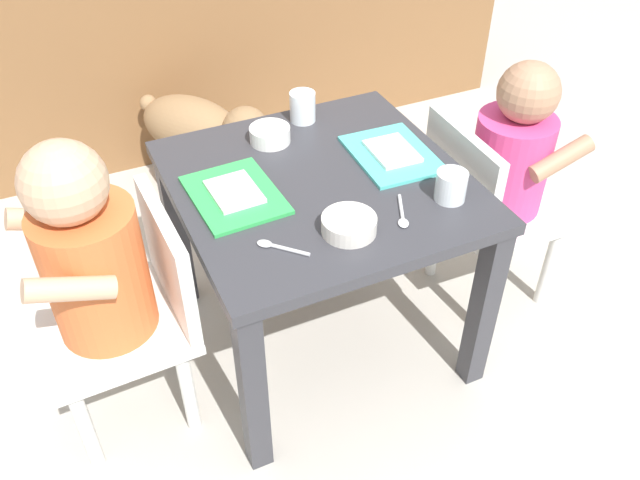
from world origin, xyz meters
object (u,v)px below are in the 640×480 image
Objects in this scene: dining_table at (320,210)px; spoon_by_left_tray at (402,215)px; cereal_bowl_left_side at (349,224)px; water_cup_left at (451,188)px; spoon_by_right_tray at (278,247)px; food_tray_right at (392,154)px; food_tray_left at (235,194)px; dog at (202,129)px; cereal_bowl_right_side at (270,134)px; seated_child_left at (100,266)px; seated_child_right at (506,163)px; water_cup_right at (303,109)px.

spoon_by_left_tray is at bearing -62.68° from dining_table.
cereal_bowl_left_side is at bearing -97.29° from dining_table.
water_cup_left is 0.35m from spoon_by_right_tray.
food_tray_left is at bearing 180.00° from food_tray_right.
cereal_bowl_right_side reaches higher than dog.
spoon_by_right_tray is at bearing -84.27° from food_tray_left.
cereal_bowl_right_side reaches higher than food_tray_right.
spoon_by_left_tray is (0.53, -0.14, 0.04)m from seated_child_left.
food_tray_left is 2.65× the size of spoon_by_right_tray.
seated_child_right is at bearing -23.28° from cereal_bowl_right_side.
food_tray_left is at bearing 175.68° from seated_child_right.
spoon_by_left_tray is at bearing -158.35° from seated_child_right.
water_cup_left is 0.41m from cereal_bowl_right_side.
cereal_bowl_left_side is at bearing -51.12° from food_tray_left.
cereal_bowl_right_side is at bearing 92.46° from cereal_bowl_left_side.
spoon_by_right_tray is (-0.33, -0.18, -0.00)m from food_tray_right.
seated_child_left is (-0.44, -0.03, 0.04)m from dining_table.
cereal_bowl_right_side is (-0.10, -0.05, -0.01)m from water_cup_right.
seated_child_left is 9.78× the size of water_cup_right.
cereal_bowl_right_side is at bearing -86.97° from dog.
seated_child_right is 9.10× the size of water_cup_right.
seated_child_right is at bearing 16.82° from cereal_bowl_left_side.
water_cup_left is 0.62× the size of spoon_by_left_tray.
seated_child_left is 3.12× the size of food_tray_right.
food_tray_left is at bearing 174.59° from dining_table.
spoon_by_right_tray is (0.29, -0.13, 0.04)m from seated_child_left.
cereal_bowl_right_side reaches higher than cereal_bowl_left_side.
spoon_by_left_tray is at bearing -114.24° from food_tray_right.
spoon_by_left_tray reaches higher than dog.
water_cup_right is 0.78× the size of cereal_bowl_right_side.
water_cup_right is at bearing -74.08° from dog.
dog is 1.92× the size of food_tray_right.
water_cup_right is 0.41m from cereal_bowl_left_side.
seated_child_left reaches higher than seated_child_right.
cereal_bowl_left_side is (0.15, -0.19, 0.01)m from food_tray_left.
spoon_by_left_tray is at bearing -35.67° from food_tray_left.
food_tray_left is at bearing 154.39° from water_cup_left.
food_tray_left is (0.27, 0.05, 0.05)m from seated_child_left.
dining_table is at bearing -78.22° from cereal_bowl_right_side.
food_tray_right is at bearing 0.00° from food_tray_left.
cereal_bowl_right_side is 1.09× the size of spoon_by_right_tray.
spoon_by_left_tray is at bearing -174.88° from water_cup_left.
seated_child_left is at bearing 161.65° from cereal_bowl_left_side.
cereal_bowl_left_side is at bearing -18.35° from seated_child_left.
dining_table is 0.24m from spoon_by_right_tray.
cereal_bowl_left_side is at bearing 179.86° from spoon_by_left_tray.
seated_child_left is 0.89m from seated_child_right.
dog is 4.26× the size of spoon_by_left_tray.
food_tray_right is at bearing -37.37° from cereal_bowl_right_side.
dog is 5.07× the size of spoon_by_right_tray.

